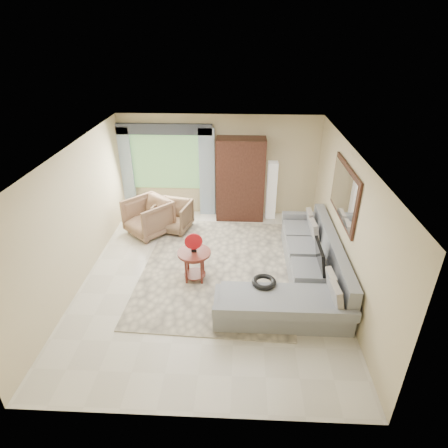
{
  "coord_description": "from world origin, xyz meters",
  "views": [
    {
      "loc": [
        0.55,
        -6.07,
        4.5
      ],
      "look_at": [
        0.25,
        0.35,
        1.05
      ],
      "focal_mm": 30.0,
      "sensor_mm": 36.0,
      "label": 1
    }
  ],
  "objects_px": {
    "armchair_right": "(173,216)",
    "potted_plant": "(143,208)",
    "tv_screen": "(320,257)",
    "armoire": "(240,180)",
    "sectional_sofa": "(303,274)",
    "coffee_table": "(195,265)",
    "armchair_left": "(148,217)",
    "floor_lamp": "(272,190)"
  },
  "relations": [
    {
      "from": "tv_screen",
      "to": "floor_lamp",
      "type": "bearing_deg",
      "value": 103.13
    },
    {
      "from": "armchair_right",
      "to": "floor_lamp",
      "type": "distance_m",
      "value": 2.58
    },
    {
      "from": "coffee_table",
      "to": "floor_lamp",
      "type": "bearing_deg",
      "value": 59.65
    },
    {
      "from": "coffee_table",
      "to": "armchair_left",
      "type": "distance_m",
      "value": 2.24
    },
    {
      "from": "tv_screen",
      "to": "floor_lamp",
      "type": "height_order",
      "value": "floor_lamp"
    },
    {
      "from": "sectional_sofa",
      "to": "armchair_left",
      "type": "height_order",
      "value": "sectional_sofa"
    },
    {
      "from": "armoire",
      "to": "floor_lamp",
      "type": "distance_m",
      "value": 0.86
    },
    {
      "from": "tv_screen",
      "to": "armchair_left",
      "type": "height_order",
      "value": "tv_screen"
    },
    {
      "from": "floor_lamp",
      "to": "tv_screen",
      "type": "bearing_deg",
      "value": -76.87
    },
    {
      "from": "sectional_sofa",
      "to": "armchair_left",
      "type": "xyz_separation_m",
      "value": [
        -3.41,
        1.94,
        0.15
      ]
    },
    {
      "from": "sectional_sofa",
      "to": "potted_plant",
      "type": "xyz_separation_m",
      "value": [
        -3.77,
        2.8,
        -0.04
      ]
    },
    {
      "from": "sectional_sofa",
      "to": "tv_screen",
      "type": "bearing_deg",
      "value": -9.24
    },
    {
      "from": "coffee_table",
      "to": "armchair_left",
      "type": "bearing_deg",
      "value": 126.04
    },
    {
      "from": "potted_plant",
      "to": "armchair_left",
      "type": "bearing_deg",
      "value": -67.04
    },
    {
      "from": "coffee_table",
      "to": "armchair_left",
      "type": "xyz_separation_m",
      "value": [
        -1.32,
        1.81,
        0.09
      ]
    },
    {
      "from": "armchair_left",
      "to": "armchair_right",
      "type": "bearing_deg",
      "value": 62.04
    },
    {
      "from": "tv_screen",
      "to": "coffee_table",
      "type": "xyz_separation_m",
      "value": [
        -2.36,
        0.17,
        -0.38
      ]
    },
    {
      "from": "coffee_table",
      "to": "sectional_sofa",
      "type": "bearing_deg",
      "value": -3.5
    },
    {
      "from": "armchair_left",
      "to": "armchair_right",
      "type": "distance_m",
      "value": 0.6
    },
    {
      "from": "armchair_right",
      "to": "armoire",
      "type": "distance_m",
      "value": 1.91
    },
    {
      "from": "armchair_right",
      "to": "potted_plant",
      "type": "bearing_deg",
      "value": 158.05
    },
    {
      "from": "tv_screen",
      "to": "armchair_left",
      "type": "xyz_separation_m",
      "value": [
        -3.67,
        1.98,
        -0.29
      ]
    },
    {
      "from": "coffee_table",
      "to": "armchair_right",
      "type": "xyz_separation_m",
      "value": [
        -0.76,
        2.01,
        0.03
      ]
    },
    {
      "from": "coffee_table",
      "to": "armoire",
      "type": "bearing_deg",
      "value": 72.81
    },
    {
      "from": "sectional_sofa",
      "to": "floor_lamp",
      "type": "bearing_deg",
      "value": 98.33
    },
    {
      "from": "armchair_right",
      "to": "sectional_sofa",
      "type": "bearing_deg",
      "value": -22.98
    },
    {
      "from": "sectional_sofa",
      "to": "armoire",
      "type": "bearing_deg",
      "value": 113.06
    },
    {
      "from": "tv_screen",
      "to": "coffee_table",
      "type": "relative_size",
      "value": 1.15
    },
    {
      "from": "armchair_right",
      "to": "potted_plant",
      "type": "relative_size",
      "value": 1.68
    },
    {
      "from": "tv_screen",
      "to": "floor_lamp",
      "type": "relative_size",
      "value": 0.49
    },
    {
      "from": "armchair_left",
      "to": "potted_plant",
      "type": "distance_m",
      "value": 0.96
    },
    {
      "from": "coffee_table",
      "to": "armchair_right",
      "type": "relative_size",
      "value": 0.79
    },
    {
      "from": "tv_screen",
      "to": "armchair_left",
      "type": "distance_m",
      "value": 4.18
    },
    {
      "from": "armchair_left",
      "to": "floor_lamp",
      "type": "relative_size",
      "value": 0.64
    },
    {
      "from": "coffee_table",
      "to": "potted_plant",
      "type": "relative_size",
      "value": 1.34
    },
    {
      "from": "armoire",
      "to": "potted_plant",
      "type": "bearing_deg",
      "value": -177.91
    },
    {
      "from": "tv_screen",
      "to": "potted_plant",
      "type": "xyz_separation_m",
      "value": [
        -4.04,
        2.85,
        -0.48
      ]
    },
    {
      "from": "tv_screen",
      "to": "armoire",
      "type": "height_order",
      "value": "armoire"
    },
    {
      "from": "armchair_left",
      "to": "armoire",
      "type": "bearing_deg",
      "value": 66.21
    },
    {
      "from": "floor_lamp",
      "to": "potted_plant",
      "type": "bearing_deg",
      "value": -177.38
    },
    {
      "from": "potted_plant",
      "to": "sectional_sofa",
      "type": "bearing_deg",
      "value": -36.61
    },
    {
      "from": "sectional_sofa",
      "to": "floor_lamp",
      "type": "distance_m",
      "value": 3.03
    }
  ]
}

